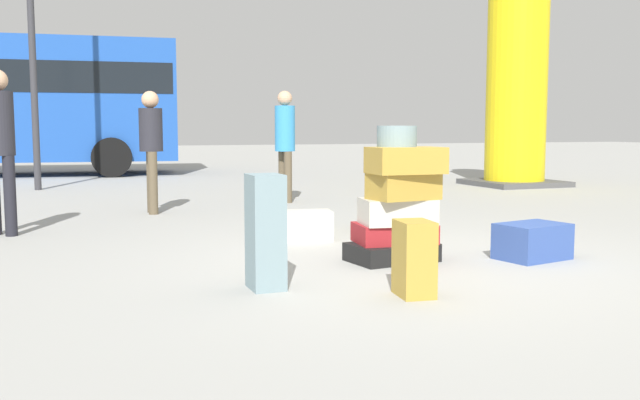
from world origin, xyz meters
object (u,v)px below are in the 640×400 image
object	(u,v)px
person_bearded_onlooker	(285,137)
suitcase_navy_white_trunk	(532,241)
suitcase_tan_foreground_near	(414,258)
suitcase_tan_upright_blue	(379,195)
person_tourist_with_camera	(151,141)
suitcase_slate_right_side	(266,232)
suitcase_tower	(398,204)
suitcase_cream_behind_tower	(298,226)
yellow_dummy_statue	(517,76)

from	to	relation	value
person_bearded_onlooker	suitcase_navy_white_trunk	bearing A→B (deg)	1.88
suitcase_tan_foreground_near	suitcase_tan_upright_blue	size ratio (longest dim) A/B	0.63
suitcase_tan_upright_blue	person_bearded_onlooker	world-z (taller)	person_bearded_onlooker
suitcase_navy_white_trunk	person_tourist_with_camera	size ratio (longest dim) A/B	0.36
suitcase_slate_right_side	suitcase_tower	bearing A→B (deg)	23.06
suitcase_navy_white_trunk	person_tourist_with_camera	distance (m)	5.16
suitcase_tan_upright_blue	person_bearded_onlooker	xyz separation A→B (m)	(0.00, 3.24, 0.59)
suitcase_slate_right_side	suitcase_cream_behind_tower	distance (m)	2.08
person_tourist_with_camera	suitcase_slate_right_side	bearing A→B (deg)	4.30
suitcase_cream_behind_tower	person_bearded_onlooker	world-z (taller)	person_bearded_onlooker
suitcase_slate_right_side	person_tourist_with_camera	size ratio (longest dim) A/B	0.50
suitcase_navy_white_trunk	suitcase_cream_behind_tower	size ratio (longest dim) A/B	0.86
suitcase_slate_right_side	person_tourist_with_camera	distance (m)	4.66
person_bearded_onlooker	person_tourist_with_camera	world-z (taller)	person_bearded_onlooker
suitcase_tower	person_tourist_with_camera	size ratio (longest dim) A/B	0.71
suitcase_tan_foreground_near	person_tourist_with_camera	bearing A→B (deg)	108.84
suitcase_cream_behind_tower	person_bearded_onlooker	distance (m)	3.70
suitcase_slate_right_side	suitcase_tan_upright_blue	xyz separation A→B (m)	(1.86, 2.09, -0.00)
suitcase_slate_right_side	yellow_dummy_statue	world-z (taller)	yellow_dummy_statue
suitcase_navy_white_trunk	person_tourist_with_camera	bearing A→B (deg)	109.28
suitcase_tower	person_tourist_with_camera	distance (m)	4.37
suitcase_tan_upright_blue	yellow_dummy_statue	bearing A→B (deg)	59.24
suitcase_tan_foreground_near	suitcase_navy_white_trunk	world-z (taller)	suitcase_tan_foreground_near
suitcase_navy_white_trunk	yellow_dummy_statue	xyz separation A→B (m)	(4.55, 6.44, 1.96)
suitcase_tan_upright_blue	suitcase_tower	bearing A→B (deg)	-92.71
suitcase_slate_right_side	suitcase_tan_upright_blue	world-z (taller)	suitcase_slate_right_side
suitcase_cream_behind_tower	person_tourist_with_camera	world-z (taller)	person_tourist_with_camera
suitcase_cream_behind_tower	yellow_dummy_statue	distance (m)	8.01
suitcase_tan_upright_blue	suitcase_cream_behind_tower	size ratio (longest dim) A/B	1.19
suitcase_slate_right_side	suitcase_cream_behind_tower	world-z (taller)	suitcase_slate_right_side
suitcase_tower	suitcase_slate_right_side	size ratio (longest dim) A/B	1.42
yellow_dummy_statue	person_tourist_with_camera	bearing A→B (deg)	-163.93
suitcase_slate_right_side	suitcase_cream_behind_tower	bearing A→B (deg)	65.38
suitcase_navy_white_trunk	suitcase_tower	bearing A→B (deg)	153.85
suitcase_tower	suitcase_cream_behind_tower	xyz separation A→B (m)	(-0.42, 1.33, -0.34)
suitcase_slate_right_side	person_tourist_with_camera	world-z (taller)	person_tourist_with_camera
suitcase_slate_right_side	suitcase_tan_upright_blue	size ratio (longest dim) A/B	1.00
person_bearded_onlooker	suitcase_cream_behind_tower	bearing A→B (deg)	-20.30
person_bearded_onlooker	yellow_dummy_statue	size ratio (longest dim) A/B	0.35
suitcase_navy_white_trunk	suitcase_tan_upright_blue	xyz separation A→B (m)	(-0.56, 1.85, 0.24)
suitcase_tan_upright_blue	person_bearded_onlooker	bearing A→B (deg)	107.28
person_tourist_with_camera	yellow_dummy_statue	bearing A→B (deg)	108.08
suitcase_tower	suitcase_tan_foreground_near	xyz separation A→B (m)	(-0.44, -1.09, -0.23)
yellow_dummy_statue	suitcase_tan_upright_blue	bearing A→B (deg)	-138.04
suitcase_cream_behind_tower	yellow_dummy_statue	world-z (taller)	yellow_dummy_statue
person_tourist_with_camera	yellow_dummy_statue	world-z (taller)	yellow_dummy_statue
person_bearded_onlooker	suitcase_tan_upright_blue	bearing A→B (deg)	-4.41
person_tourist_with_camera	suitcase_navy_white_trunk	bearing A→B (deg)	32.78
suitcase_tan_upright_blue	suitcase_cream_behind_tower	distance (m)	1.04
suitcase_navy_white_trunk	yellow_dummy_statue	distance (m)	8.12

